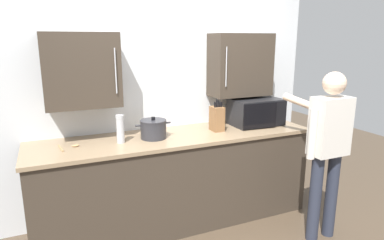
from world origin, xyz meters
TOP-DOWN VIEW (x-y plane):
  - back_wall_tiled at (0.00, 1.18)m, footprint 3.43×0.44m
  - counter_unit at (0.00, 0.82)m, footprint 2.79×0.72m
  - microwave_oven at (0.93, 0.87)m, footprint 0.54×0.40m
  - thermos_flask at (-0.55, 0.79)m, footprint 0.07×0.07m
  - knife_block at (0.45, 0.82)m, footprint 0.11×0.15m
  - wooden_spoon at (-1.00, 0.83)m, footprint 0.18×0.19m
  - stock_pot at (-0.23, 0.82)m, footprint 0.34×0.25m
  - person_figure at (1.14, 0.00)m, footprint 0.44×0.63m

SIDE VIEW (x-z plane):
  - counter_unit at x=0.00m, z-range 0.00..0.93m
  - wooden_spoon at x=-1.00m, z-range 0.93..0.95m
  - person_figure at x=1.14m, z-range 0.16..1.74m
  - stock_pot at x=-0.23m, z-range 0.92..1.12m
  - knife_block at x=0.45m, z-range 0.89..1.23m
  - thermos_flask at x=-0.55m, z-range 0.93..1.19m
  - microwave_oven at x=0.93m, z-range 0.93..1.22m
  - back_wall_tiled at x=0.00m, z-range 0.04..2.85m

